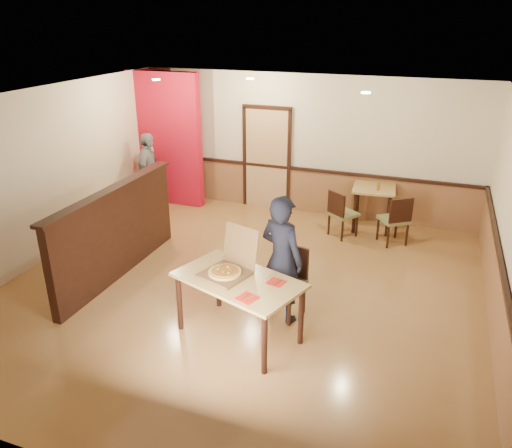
{
  "coord_description": "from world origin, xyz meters",
  "views": [
    {
      "loc": [
        2.47,
        -6.08,
        3.85
      ],
      "look_at": [
        0.23,
        0.0,
        1.11
      ],
      "focal_mm": 35.0,
      "sensor_mm": 36.0,
      "label": 1
    }
  ],
  "objects": [
    {
      "name": "floor",
      "position": [
        0.0,
        0.0,
        0.0
      ],
      "size": [
        7.0,
        7.0,
        0.0
      ],
      "primitive_type": "plane",
      "color": "#A2713F",
      "rests_on": "ground"
    },
    {
      "name": "ceiling",
      "position": [
        0.0,
        0.0,
        2.8
      ],
      "size": [
        7.0,
        7.0,
        0.0
      ],
      "primitive_type": "plane",
      "rotation": [
        3.14,
        0.0,
        0.0
      ],
      "color": "black",
      "rests_on": "wall_back"
    },
    {
      "name": "wall_back",
      "position": [
        0.0,
        3.5,
        1.4
      ],
      "size": [
        7.0,
        0.0,
        7.0
      ],
      "primitive_type": "plane",
      "rotation": [
        1.57,
        0.0,
        0.0
      ],
      "color": "beige",
      "rests_on": "floor"
    },
    {
      "name": "wall_left",
      "position": [
        -3.5,
        0.0,
        1.4
      ],
      "size": [
        0.0,
        7.0,
        7.0
      ],
      "primitive_type": "plane",
      "rotation": [
        1.57,
        0.0,
        1.57
      ],
      "color": "beige",
      "rests_on": "floor"
    },
    {
      "name": "wainscot_back",
      "position": [
        0.0,
        3.47,
        0.45
      ],
      "size": [
        7.0,
        0.04,
        0.9
      ],
      "primitive_type": "cube",
      "color": "brown",
      "rests_on": "floor"
    },
    {
      "name": "chair_rail_back",
      "position": [
        0.0,
        3.45,
        0.92
      ],
      "size": [
        7.0,
        0.06,
        0.06
      ],
      "primitive_type": "cube",
      "color": "black",
      "rests_on": "wall_back"
    },
    {
      "name": "wainscot_right",
      "position": [
        3.47,
        0.0,
        0.45
      ],
      "size": [
        0.04,
        7.0,
        0.9
      ],
      "primitive_type": "cube",
      "color": "brown",
      "rests_on": "floor"
    },
    {
      "name": "chair_rail_right",
      "position": [
        3.45,
        0.0,
        0.92
      ],
      "size": [
        0.06,
        7.0,
        0.06
      ],
      "primitive_type": "cube",
      "color": "black",
      "rests_on": "wall_right"
    },
    {
      "name": "back_door",
      "position": [
        -0.8,
        3.46,
        1.05
      ],
      "size": [
        0.9,
        0.06,
        2.1
      ],
      "primitive_type": "cube",
      "color": "tan",
      "rests_on": "wall_back"
    },
    {
      "name": "booth_partition",
      "position": [
        -2.0,
        -0.2,
        0.74
      ],
      "size": [
        0.2,
        3.1,
        1.44
      ],
      "color": "black",
      "rests_on": "floor"
    },
    {
      "name": "red_accent_panel",
      "position": [
        -2.9,
        3.0,
        1.4
      ],
      "size": [
        1.6,
        0.2,
        2.78
      ],
      "primitive_type": "cube",
      "color": "#AF0C22",
      "rests_on": "floor"
    },
    {
      "name": "spot_a",
      "position": [
        -2.3,
        1.8,
        2.78
      ],
      "size": [
        0.14,
        0.14,
        0.02
      ],
      "primitive_type": "cylinder",
      "color": "#FFEDB2",
      "rests_on": "ceiling"
    },
    {
      "name": "spot_b",
      "position": [
        -0.8,
        2.5,
        2.78
      ],
      "size": [
        0.14,
        0.14,
        0.02
      ],
      "primitive_type": "cylinder",
      "color": "#FFEDB2",
      "rests_on": "ceiling"
    },
    {
      "name": "spot_c",
      "position": [
        1.4,
        1.5,
        2.78
      ],
      "size": [
        0.14,
        0.14,
        0.02
      ],
      "primitive_type": "cylinder",
      "color": "#FFEDB2",
      "rests_on": "ceiling"
    },
    {
      "name": "main_table",
      "position": [
        0.4,
        -1.1,
        0.73
      ],
      "size": [
        1.77,
        1.35,
        0.84
      ],
      "rotation": [
        0.0,
        0.0,
        -0.33
      ],
      "color": "tan",
      "rests_on": "floor"
    },
    {
      "name": "diner_chair",
      "position": [
        0.82,
        -0.35,
        0.53
      ],
      "size": [
        0.58,
        0.58,
        0.97
      ],
      "rotation": [
        0.0,
        0.0,
        -0.24
      ],
      "color": "olive",
      "rests_on": "floor"
    },
    {
      "name": "side_chair_left",
      "position": [
        1.0,
        2.45,
        0.48
      ],
      "size": [
        0.61,
        0.61,
        0.89
      ],
      "rotation": [
        0.0,
        0.0,
        2.52
      ],
      "color": "olive",
      "rests_on": "floor"
    },
    {
      "name": "side_chair_right",
      "position": [
        1.98,
        2.44,
        0.5
      ],
      "size": [
        0.63,
        0.63,
        0.92
      ],
      "rotation": [
        0.0,
        0.0,
        3.76
      ],
      "color": "olive",
      "rests_on": "floor"
    },
    {
      "name": "side_table",
      "position": [
        1.49,
        3.05,
        0.65
      ],
      "size": [
        0.84,
        0.84,
        0.83
      ],
      "rotation": [
        0.0,
        0.0,
        0.08
      ],
      "color": "tan",
      "rests_on": "floor"
    },
    {
      "name": "diner",
      "position": [
        0.77,
        -0.49,
        0.88
      ],
      "size": [
        0.75,
        0.62,
        1.77
      ],
      "primitive_type": "imported",
      "rotation": [
        0.0,
        0.0,
        2.78
      ],
      "color": "black",
      "rests_on": "floor"
    },
    {
      "name": "passerby",
      "position": [
        -3.0,
        2.4,
        0.83
      ],
      "size": [
        0.59,
        1.03,
        1.65
      ],
      "primitive_type": "imported",
      "rotation": [
        0.0,
        0.0,
        1.77
      ],
      "color": "gray",
      "rests_on": "floor"
    },
    {
      "name": "pizza_box",
      "position": [
        0.24,
        -1.03,
        0.91
      ],
      "size": [
        0.69,
        0.76,
        0.56
      ],
      "rotation": [
        0.0,
        0.0,
        -0.31
      ],
      "color": "brown",
      "rests_on": "main_table"
    },
    {
      "name": "pizza",
      "position": [
        0.22,
        -1.09,
        0.89
      ],
      "size": [
        0.49,
        0.49,
        0.03
      ],
      "primitive_type": "cylinder",
      "rotation": [
        0.0,
        0.0,
        0.19
      ],
      "color": "gold",
      "rests_on": "pizza_box"
    },
    {
      "name": "napkin_near",
      "position": [
        0.67,
        -1.49,
        0.84
      ],
      "size": [
        0.28,
        0.28,
        0.01
      ],
      "rotation": [
        0.0,
        0.0,
        -0.35
      ],
      "color": "red",
      "rests_on": "main_table"
    },
    {
      "name": "napkin_far",
      "position": [
        0.87,
        -1.03,
        0.84
      ],
      "size": [
        0.24,
        0.24,
        0.01
      ],
      "rotation": [
        0.0,
        0.0,
        -0.22
      ],
      "color": "red",
      "rests_on": "main_table"
    },
    {
      "name": "condiment",
      "position": [
        1.57,
        2.91,
        0.91
      ],
      "size": [
        0.06,
        0.06,
        0.15
      ],
      "primitive_type": "cylinder",
      "color": "#91581A",
      "rests_on": "side_table"
    }
  ]
}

